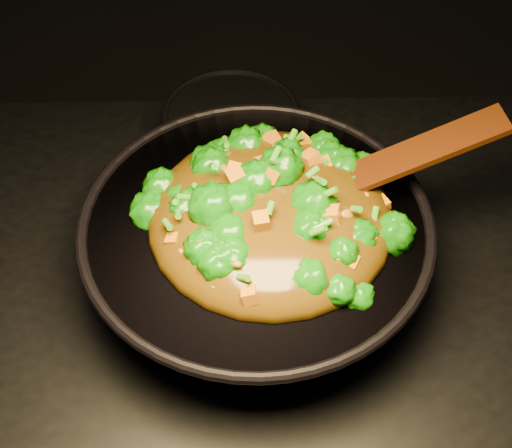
{
  "coord_description": "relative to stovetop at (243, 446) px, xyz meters",
  "views": [
    {
      "loc": [
        0.01,
        -0.55,
        1.72
      ],
      "look_at": [
        0.03,
        0.06,
        1.01
      ],
      "focal_mm": 50.0,
      "sensor_mm": 36.0,
      "label": 1
    }
  ],
  "objects": [
    {
      "name": "back_pot",
      "position": [
        -0.01,
        0.28,
        0.51
      ],
      "size": [
        0.25,
        0.25,
        0.12
      ],
      "primitive_type": "cylinder",
      "rotation": [
        0.0,
        0.0,
        0.28
      ],
      "color": "black",
      "rests_on": "stovetop"
    },
    {
      "name": "wok",
      "position": [
        0.03,
        0.05,
        0.51
      ],
      "size": [
        0.59,
        0.59,
        0.13
      ],
      "primitive_type": null,
      "rotation": [
        0.0,
        0.0,
        0.42
      ],
      "color": "black",
      "rests_on": "stovetop"
    },
    {
      "name": "spatula",
      "position": [
        0.19,
        0.1,
        0.63
      ],
      "size": [
        0.31,
        0.09,
        0.13
      ],
      "primitive_type": "cube",
      "rotation": [
        0.0,
        -0.38,
        0.15
      ],
      "color": "#331605",
      "rests_on": "wok"
    },
    {
      "name": "stovetop",
      "position": [
        0.0,
        0.0,
        0.0
      ],
      "size": [
        1.2,
        0.9,
        0.9
      ],
      "primitive_type": "cube",
      "color": "black",
      "rests_on": "ground"
    },
    {
      "name": "stir_fry",
      "position": [
        0.04,
        0.05,
        0.63
      ],
      "size": [
        0.41,
        0.41,
        0.11
      ],
      "primitive_type": null,
      "rotation": [
        0.0,
        0.0,
        -0.35
      ],
      "color": "#177608",
      "rests_on": "wok"
    }
  ]
}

